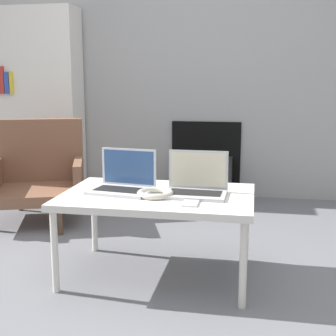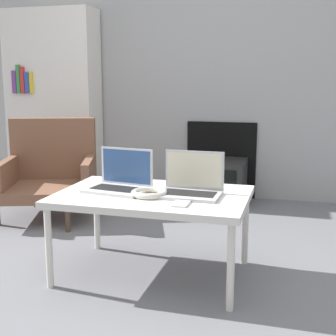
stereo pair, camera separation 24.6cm
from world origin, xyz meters
The scene contains 10 objects.
ground_plane centered at (0.00, 0.00, 0.00)m, with size 14.00×14.00×0.00m, color slate.
wall_back centered at (0.00, 2.13, 1.29)m, with size 7.00×0.08×2.60m.
table centered at (0.00, 0.23, 0.42)m, with size 1.01×0.67×0.46m.
laptop_left centered at (-0.20, 0.26, 0.51)m, with size 0.35×0.28×0.22m.
laptop_right centered at (0.20, 0.26, 0.51)m, with size 0.33×0.24×0.22m.
headphones centered at (0.00, 0.17, 0.48)m, with size 0.19×0.19×0.03m.
phone centered at (0.20, 0.06, 0.47)m, with size 0.08×0.13×0.01m.
tv centered at (0.06, 1.86, 0.19)m, with size 0.49×0.44×0.38m.
armchair centered at (-1.12, 1.14, 0.36)m, with size 0.84×0.81×0.76m.
bookshelf centered at (-1.52, 1.93, 0.85)m, with size 0.87×0.32×1.70m.
Camera 2 is at (0.74, -2.08, 1.06)m, focal length 50.00 mm.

